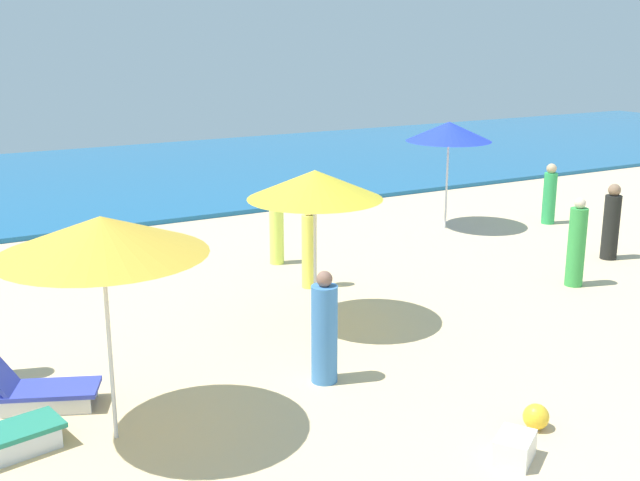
% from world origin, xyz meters
% --- Properties ---
extents(ocean, '(60.00, 13.44, 0.12)m').
position_xyz_m(ocean, '(0.00, 23.28, 0.06)').
color(ocean, '#196097').
rests_on(ocean, ground_plane).
extents(umbrella_1, '(2.40, 2.40, 2.73)m').
position_xyz_m(umbrella_1, '(-6.10, 6.53, 2.50)').
color(umbrella_1, silver).
rests_on(umbrella_1, ground_plane).
extents(lounge_chair_1_1, '(1.52, 1.08, 0.75)m').
position_xyz_m(lounge_chair_1_1, '(-6.74, 7.79, 0.26)').
color(lounge_chair_1_1, silver).
rests_on(lounge_chair_1_1, ground_plane).
extents(umbrella_2, '(2.17, 2.17, 2.60)m').
position_xyz_m(umbrella_2, '(-2.22, 8.60, 2.37)').
color(umbrella_2, silver).
rests_on(umbrella_2, ground_plane).
extents(umbrella_4, '(2.05, 2.05, 2.61)m').
position_xyz_m(umbrella_4, '(3.74, 12.80, 2.38)').
color(umbrella_4, silver).
rests_on(umbrella_4, ground_plane).
extents(beachgoer_0, '(0.34, 0.34, 1.63)m').
position_xyz_m(beachgoer_0, '(-1.35, 10.41, 0.79)').
color(beachgoer_0, '#F1EC5C').
rests_on(beachgoer_0, ground_plane).
extents(beachgoer_1, '(0.42, 0.42, 1.71)m').
position_xyz_m(beachgoer_1, '(3.10, 8.03, 0.80)').
color(beachgoer_1, green).
rests_on(beachgoer_1, ground_plane).
extents(beachgoer_2, '(0.38, 0.38, 1.62)m').
position_xyz_m(beachgoer_2, '(5.13, 8.98, 0.77)').
color(beachgoer_2, black).
rests_on(beachgoer_2, ground_plane).
extents(beachgoer_4, '(0.41, 0.41, 1.50)m').
position_xyz_m(beachgoer_4, '(-1.20, 12.12, 0.71)').
color(beachgoer_4, '#E2F960').
rests_on(beachgoer_4, ground_plane).
extents(beachgoer_5, '(0.52, 0.52, 1.60)m').
position_xyz_m(beachgoer_5, '(-3.14, 6.67, 0.74)').
color(beachgoer_5, '#427FC6').
rests_on(beachgoer_5, ground_plane).
extents(beachgoer_7, '(0.43, 0.43, 1.52)m').
position_xyz_m(beachgoer_7, '(6.31, 11.93, 0.72)').
color(beachgoer_7, green).
rests_on(beachgoer_7, ground_plane).
extents(cooler_box_0, '(0.65, 0.61, 0.31)m').
position_xyz_m(cooler_box_0, '(-2.29, 3.80, 0.16)').
color(cooler_box_0, silver).
rests_on(cooler_box_0, ground_plane).
extents(beach_ball_1, '(0.32, 0.32, 0.32)m').
position_xyz_m(beach_ball_1, '(-1.55, 4.23, 0.16)').
color(beach_ball_1, yellow).
rests_on(beach_ball_1, ground_plane).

